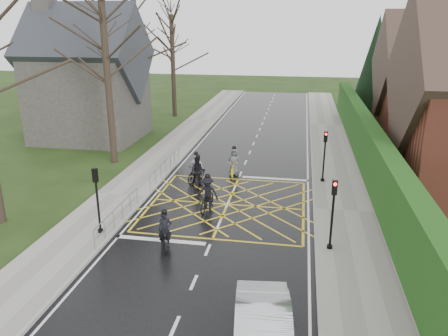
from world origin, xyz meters
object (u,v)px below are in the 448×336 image
(cyclist_mid, at_px, (207,197))
(cyclist_back, at_px, (198,174))
(cyclist_rear, at_px, (165,235))
(cyclist_front, at_px, (196,171))
(car, at_px, (263,336))
(cyclist_lead, at_px, (234,165))

(cyclist_mid, bearing_deg, cyclist_back, 117.05)
(cyclist_rear, distance_m, cyclist_mid, 4.38)
(cyclist_mid, distance_m, cyclist_front, 4.28)
(cyclist_mid, relative_size, cyclist_front, 1.05)
(car, bearing_deg, cyclist_lead, 95.16)
(cyclist_back, bearing_deg, cyclist_lead, 39.31)
(cyclist_mid, xyz_separation_m, cyclist_front, (-1.56, 3.99, -0.01))
(cyclist_mid, distance_m, cyclist_lead, 5.60)
(cyclist_rear, height_order, cyclist_back, cyclist_back)
(cyclist_rear, relative_size, car, 0.41)
(cyclist_rear, relative_size, cyclist_back, 0.94)
(cyclist_front, xyz_separation_m, cyclist_lead, (2.07, 1.58, -0.04))
(cyclist_front, height_order, cyclist_lead, cyclist_lead)
(cyclist_back, distance_m, car, 14.22)
(cyclist_front, bearing_deg, cyclist_rear, -67.67)
(cyclist_mid, bearing_deg, car, -63.90)
(cyclist_front, bearing_deg, cyclist_mid, -50.53)
(cyclist_mid, bearing_deg, cyclist_lead, 90.31)
(cyclist_front, distance_m, car, 15.08)
(cyclist_mid, height_order, car, cyclist_mid)
(cyclist_rear, height_order, cyclist_front, cyclist_front)
(cyclist_lead, distance_m, car, 16.03)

